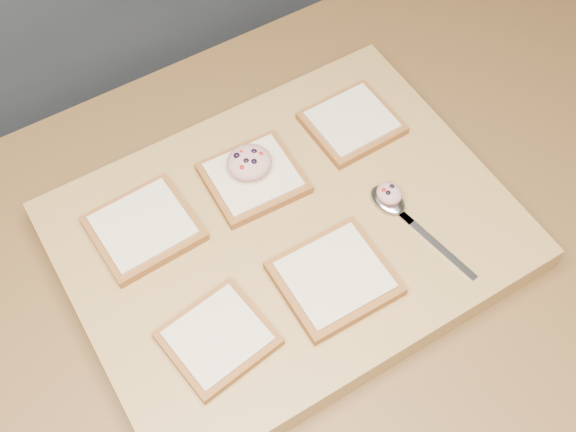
% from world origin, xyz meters
% --- Properties ---
extents(island_counter, '(2.00, 0.80, 0.90)m').
position_xyz_m(island_counter, '(0.00, 0.00, 0.45)').
color(island_counter, slate).
rests_on(island_counter, ground).
extents(cutting_board, '(0.55, 0.42, 0.04)m').
position_xyz_m(cutting_board, '(0.12, 0.03, 0.92)').
color(cutting_board, '#B2874C').
rests_on(cutting_board, island_counter).
extents(bread_far_left, '(0.13, 0.12, 0.02)m').
position_xyz_m(bread_far_left, '(-0.03, 0.12, 0.95)').
color(bread_far_left, brown).
rests_on(bread_far_left, cutting_board).
extents(bread_far_center, '(0.12, 0.11, 0.02)m').
position_xyz_m(bread_far_center, '(0.12, 0.11, 0.95)').
color(bread_far_center, brown).
rests_on(bread_far_center, cutting_board).
extents(bread_far_right, '(0.12, 0.11, 0.02)m').
position_xyz_m(bread_far_right, '(0.29, 0.12, 0.95)').
color(bread_far_right, brown).
rests_on(bread_far_right, cutting_board).
extents(bread_near_left, '(0.13, 0.12, 0.02)m').
position_xyz_m(bread_near_left, '(-0.03, -0.06, 0.95)').
color(bread_near_left, brown).
rests_on(bread_near_left, cutting_board).
extents(bread_near_center, '(0.13, 0.12, 0.02)m').
position_xyz_m(bread_near_center, '(0.13, -0.07, 0.95)').
color(bread_near_center, brown).
rests_on(bread_near_center, cutting_board).
extents(tuna_salad_dollop, '(0.06, 0.06, 0.03)m').
position_xyz_m(tuna_salad_dollop, '(0.12, 0.12, 0.98)').
color(tuna_salad_dollop, tan).
rests_on(tuna_salad_dollop, bread_far_center).
extents(spoon, '(0.05, 0.18, 0.01)m').
position_xyz_m(spoon, '(0.26, -0.02, 0.95)').
color(spoon, silver).
rests_on(spoon, cutting_board).
extents(spoon_salad, '(0.03, 0.04, 0.02)m').
position_xyz_m(spoon_salad, '(0.25, -0.01, 0.97)').
color(spoon_salad, tan).
rests_on(spoon_salad, spoon).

